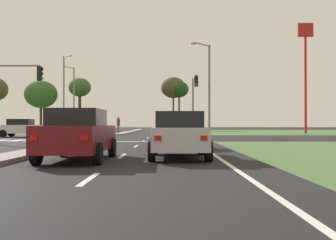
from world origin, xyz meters
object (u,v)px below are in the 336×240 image
(car_maroon_third, at_px, (80,134))
(traffic_signal_near_left, at_px, (2,86))
(car_red_fourth, at_px, (97,127))
(car_silver_fifth, at_px, (180,134))
(traffic_signal_far_right, at_px, (196,95))
(treeline_fourth, at_px, (175,88))
(car_white_near, at_px, (24,128))
(treeline_fifth, at_px, (181,90))
(street_lamp_second, at_px, (209,84))
(street_lamp_fourth, at_px, (74,96))
(pedestrian_at_median, at_px, (120,123))
(street_lamp_third, at_px, (66,90))
(treeline_third, at_px, (81,88))
(fastfood_pole_sign, at_px, (307,54))
(treeline_second, at_px, (42,94))
(car_navy_second, at_px, (176,132))

(car_maroon_third, bearing_deg, traffic_signal_near_left, 121.33)
(car_red_fourth, xyz_separation_m, car_silver_fifth, (7.91, -27.62, 0.02))
(traffic_signal_far_right, distance_m, treeline_fourth, 31.05)
(car_white_near, height_order, treeline_fifth, treeline_fifth)
(car_white_near, xyz_separation_m, traffic_signal_far_right, (15.15, 2.79, 3.10))
(car_silver_fifth, height_order, treeline_fifth, treeline_fifth)
(street_lamp_second, height_order, street_lamp_fourth, street_lamp_fourth)
(car_white_near, distance_m, treeline_fifth, 36.57)
(traffic_signal_near_left, bearing_deg, pedestrian_at_median, 71.88)
(traffic_signal_far_right, bearing_deg, street_lamp_third, 135.96)
(car_white_near, height_order, street_lamp_second, street_lamp_second)
(car_white_near, xyz_separation_m, treeline_third, (-1.85, 30.89, 6.22))
(car_maroon_third, bearing_deg, traffic_signal_far_right, 77.96)
(car_maroon_third, xyz_separation_m, treeline_fifth, (4.72, 54.98, 6.12))
(traffic_signal_far_right, bearing_deg, street_lamp_second, -61.30)
(fastfood_pole_sign, bearing_deg, treeline_fifth, 124.99)
(treeline_second, distance_m, treeline_fourth, 22.01)
(fastfood_pole_sign, height_order, treeline_second, fastfood_pole_sign)
(street_lamp_third, relative_size, treeline_fifth, 1.22)
(car_silver_fifth, distance_m, pedestrian_at_median, 30.17)
(fastfood_pole_sign, xyz_separation_m, treeline_second, (-37.14, 18.25, -3.44))
(car_white_near, bearing_deg, treeline_fifth, 156.14)
(street_lamp_second, bearing_deg, street_lamp_fourth, 126.92)
(fastfood_pole_sign, bearing_deg, street_lamp_second, -137.70)
(car_white_near, bearing_deg, pedestrian_at_median, 139.33)
(car_white_near, distance_m, street_lamp_fourth, 24.71)
(pedestrian_at_median, bearing_deg, car_red_fourth, -36.53)
(street_lamp_fourth, xyz_separation_m, pedestrian_at_median, (8.70, -15.74, -4.09))
(car_maroon_third, xyz_separation_m, street_lamp_third, (-11.05, 40.60, 4.83))
(car_navy_second, height_order, fastfood_pole_sign, fastfood_pole_sign)
(car_white_near, xyz_separation_m, street_lamp_third, (-1.18, 18.58, 4.85))
(car_maroon_third, relative_size, traffic_signal_far_right, 0.81)
(car_navy_second, xyz_separation_m, treeline_third, (-14.87, 46.40, 6.27))
(car_maroon_third, distance_m, treeline_fifth, 55.52)
(car_red_fourth, xyz_separation_m, treeline_third, (-7.00, 24.36, 6.25))
(treeline_third, bearing_deg, treeline_fifth, 7.21)
(traffic_signal_near_left, distance_m, street_lamp_second, 17.35)
(street_lamp_third, height_order, pedestrian_at_median, street_lamp_third)
(street_lamp_second, height_order, street_lamp_third, street_lamp_third)
(traffic_signal_near_left, relative_size, traffic_signal_far_right, 0.92)
(car_silver_fifth, relative_size, street_lamp_fourth, 0.46)
(car_red_fourth, relative_size, treeline_second, 0.54)
(car_white_near, distance_m, fastfood_pole_sign, 32.67)
(car_navy_second, relative_size, traffic_signal_near_left, 0.80)
(street_lamp_second, xyz_separation_m, treeline_fourth, (-2.63, 32.78, 2.65))
(street_lamp_second, relative_size, treeline_third, 0.94)
(car_red_fourth, bearing_deg, street_lamp_second, 152.75)
(fastfood_pole_sign, xyz_separation_m, treeline_third, (-30.82, 18.47, -2.39))
(traffic_signal_far_right, distance_m, pedestrian_at_median, 10.07)
(treeline_second, bearing_deg, car_red_fourth, -61.10)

